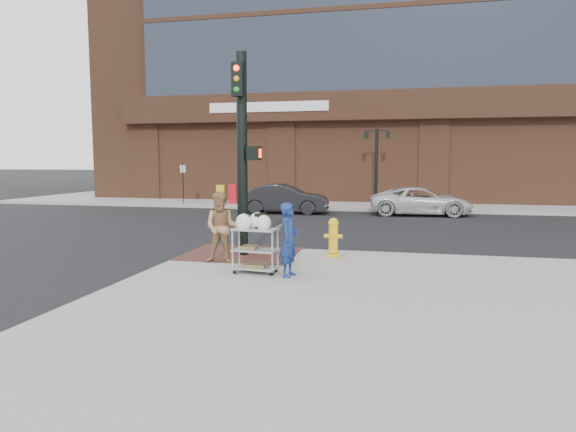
% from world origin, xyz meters
% --- Properties ---
extents(ground, '(220.00, 220.00, 0.00)m').
position_xyz_m(ground, '(0.00, 0.00, 0.00)').
color(ground, black).
rests_on(ground, ground).
extents(sidewalk_far, '(65.00, 36.00, 0.15)m').
position_xyz_m(sidewalk_far, '(12.50, 32.00, 0.07)').
color(sidewalk_far, gray).
rests_on(sidewalk_far, ground).
extents(brick_curb_ramp, '(2.80, 2.40, 0.01)m').
position_xyz_m(brick_curb_ramp, '(-0.60, 0.90, 0.16)').
color(brick_curb_ramp, '#512926').
rests_on(brick_curb_ramp, sidewalk_near).
extents(bank_building, '(42.00, 26.00, 28.00)m').
position_xyz_m(bank_building, '(5.00, 31.00, 14.15)').
color(bank_building, brown).
rests_on(bank_building, sidewalk_far).
extents(lamp_post, '(1.32, 0.22, 4.00)m').
position_xyz_m(lamp_post, '(2.00, 16.00, 2.62)').
color(lamp_post, black).
rests_on(lamp_post, sidewalk_far).
extents(parking_sign, '(0.05, 0.05, 2.20)m').
position_xyz_m(parking_sign, '(-8.50, 15.00, 1.25)').
color(parking_sign, black).
rests_on(parking_sign, sidewalk_far).
extents(traffic_signal_pole, '(0.61, 0.51, 5.00)m').
position_xyz_m(traffic_signal_pole, '(-0.48, 0.77, 2.83)').
color(traffic_signal_pole, black).
rests_on(traffic_signal_pole, sidewalk_near).
extents(woman_blue, '(0.44, 0.60, 1.52)m').
position_xyz_m(woman_blue, '(1.17, -1.30, 0.91)').
color(woman_blue, navy).
rests_on(woman_blue, sidewalk_near).
extents(pedestrian_tan, '(0.90, 0.75, 1.66)m').
position_xyz_m(pedestrian_tan, '(-0.67, -0.27, 0.98)').
color(pedestrian_tan, '#A47A4D').
rests_on(pedestrian_tan, sidewalk_near).
extents(sedan_dark, '(4.32, 1.75, 1.39)m').
position_xyz_m(sedan_dark, '(-2.13, 12.34, 0.70)').
color(sedan_dark, black).
rests_on(sedan_dark, ground).
extents(minivan_white, '(4.77, 2.45, 1.29)m').
position_xyz_m(minivan_white, '(4.22, 12.88, 0.64)').
color(minivan_white, silver).
rests_on(minivan_white, ground).
extents(utility_cart, '(0.97, 0.61, 1.28)m').
position_xyz_m(utility_cart, '(0.40, -1.15, 0.73)').
color(utility_cart, '#97979C').
rests_on(utility_cart, sidewalk_near).
extents(fire_hydrant, '(0.46, 0.32, 0.97)m').
position_xyz_m(fire_hydrant, '(1.76, 1.05, 0.64)').
color(fire_hydrant, gold).
rests_on(fire_hydrant, sidewalk_near).
extents(newsbox_red, '(0.46, 0.41, 1.07)m').
position_xyz_m(newsbox_red, '(-5.72, 15.37, 0.69)').
color(newsbox_red, red).
rests_on(newsbox_red, sidewalk_far).
extents(newsbox_yellow, '(0.52, 0.49, 1.04)m').
position_xyz_m(newsbox_yellow, '(-6.31, 14.98, 0.67)').
color(newsbox_yellow, gold).
rests_on(newsbox_yellow, sidewalk_far).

